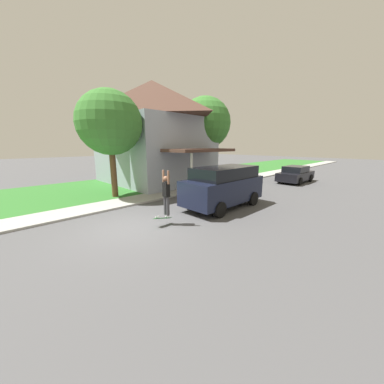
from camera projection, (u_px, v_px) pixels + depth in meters
name	position (u px, v px, depth m)	size (l,w,h in m)	color
ground_plane	(131.00, 227.00, 8.58)	(120.00, 120.00, 0.00)	#49494C
lawn	(148.00, 183.00, 18.25)	(10.00, 80.00, 0.08)	#2D6B28
sidewalk	(182.00, 191.00, 15.18)	(1.80, 80.00, 0.10)	#9E9E99
house	(154.00, 131.00, 18.20)	(11.35, 7.90, 8.31)	#99A3B2
lawn_tree_near	(110.00, 123.00, 12.46)	(3.74, 3.74, 6.29)	brown
lawn_tree_far	(205.00, 123.00, 18.37)	(4.37, 4.37, 7.17)	brown
suv_parked	(224.00, 186.00, 11.17)	(2.12, 4.70, 2.13)	black
car_down_street	(296.00, 174.00, 18.88)	(1.93, 4.33, 1.43)	black
skateboarder	(166.00, 193.00, 8.56)	(0.41, 0.21, 1.82)	#38383D
skateboard	(163.00, 218.00, 8.68)	(0.28, 0.77, 0.29)	#337F3D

